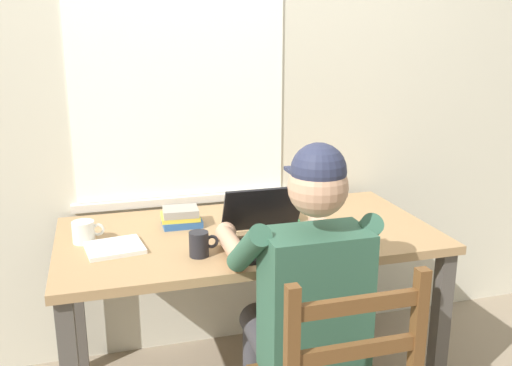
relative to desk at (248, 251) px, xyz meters
The scene contains 10 objects.
back_wall 0.79m from the desk, 90.38° to the left, with size 6.00×0.08×2.60m.
desk is the anchor object (origin of this frame).
seated_person 0.48m from the desk, 81.73° to the right, with size 0.50×0.60×1.24m.
laptop 0.22m from the desk, 74.97° to the right, with size 0.33×0.34×0.21m.
computer_mouse 0.42m from the desk, 39.30° to the right, with size 0.06×0.10×0.03m, color black.
coffee_mug_white 0.67m from the desk, behind, with size 0.12×0.09×0.09m.
coffee_mug_dark 0.35m from the desk, 139.21° to the right, with size 0.11×0.07×0.09m.
book_stack_main 0.22m from the desk, 28.62° to the left, with size 0.19×0.14×0.06m.
book_stack_side 0.32m from the desk, 150.67° to the left, with size 0.17×0.14×0.08m.
paper_pile_near_laptop 0.56m from the desk, behind, with size 0.21×0.19×0.02m, color white.
Camera 1 is at (-0.57, -2.13, 1.56)m, focal length 39.27 mm.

